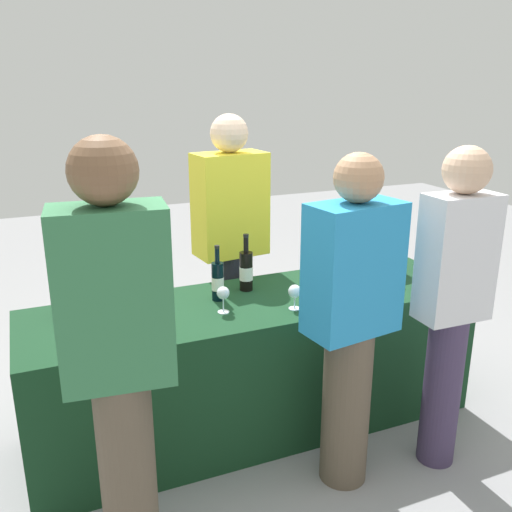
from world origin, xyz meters
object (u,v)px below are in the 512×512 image
(wine_glass_3, at_px, (358,276))
(server_pouring, at_px, (231,242))
(wine_bottle_2, at_px, (218,281))
(wine_glass_2, at_px, (295,292))
(wine_glass_0, at_px, (107,317))
(guest_1, at_px, (351,317))
(ice_bucket, at_px, (381,256))
(wine_bottle_1, at_px, (135,287))
(wine_glass_1, at_px, (223,294))
(wine_glass_4, at_px, (393,268))
(wine_bottle_3, at_px, (246,270))
(guest_0, at_px, (118,356))
(wine_bottle_4, at_px, (357,259))
(guest_2, at_px, (452,298))
(wine_bottle_0, at_px, (65,295))

(wine_glass_3, height_order, server_pouring, server_pouring)
(wine_bottle_2, relative_size, wine_glass_2, 2.31)
(wine_glass_0, relative_size, guest_1, 0.09)
(wine_glass_2, relative_size, server_pouring, 0.08)
(ice_bucket, bearing_deg, wine_bottle_1, 178.81)
(wine_glass_1, xyz_separation_m, wine_glass_2, (0.36, -0.10, -0.01))
(wine_glass_4, bearing_deg, wine_bottle_3, 162.96)
(wine_bottle_3, distance_m, guest_0, 1.24)
(wine_bottle_4, bearing_deg, server_pouring, 143.02)
(wine_bottle_3, distance_m, wine_bottle_4, 0.71)
(server_pouring, height_order, guest_1, server_pouring)
(wine_bottle_2, distance_m, wine_bottle_3, 0.21)
(wine_glass_2, distance_m, wine_glass_4, 0.69)
(wine_bottle_4, xyz_separation_m, server_pouring, (-0.64, 0.48, 0.05))
(wine_bottle_4, distance_m, wine_glass_4, 0.23)
(wine_bottle_1, relative_size, wine_bottle_4, 0.94)
(wine_bottle_2, height_order, wine_glass_4, wine_bottle_2)
(wine_bottle_2, distance_m, ice_bucket, 1.08)
(wine_glass_4, relative_size, guest_2, 0.09)
(wine_glass_2, bearing_deg, wine_bottle_1, 154.87)
(ice_bucket, distance_m, guest_2, 0.81)
(wine_bottle_2, height_order, guest_2, guest_2)
(wine_bottle_0, xyz_separation_m, wine_bottle_2, (0.78, -0.10, -0.00))
(wine_glass_0, height_order, wine_glass_2, wine_glass_0)
(wine_glass_3, height_order, ice_bucket, ice_bucket)
(wine_glass_0, relative_size, wine_glass_3, 0.93)
(wine_glass_3, height_order, guest_1, guest_1)
(wine_bottle_2, bearing_deg, wine_glass_2, -40.33)
(wine_bottle_0, relative_size, guest_2, 0.19)
(wine_bottle_0, bearing_deg, guest_1, -33.18)
(server_pouring, relative_size, guest_0, 0.98)
(wine_bottle_1, height_order, wine_glass_3, wine_bottle_1)
(wine_glass_1, relative_size, server_pouring, 0.08)
(wine_bottle_1, height_order, guest_0, guest_0)
(wine_bottle_1, relative_size, guest_0, 0.17)
(wine_glass_1, distance_m, guest_1, 0.67)
(guest_2, bearing_deg, wine_glass_4, 83.84)
(wine_bottle_0, relative_size, wine_glass_2, 2.28)
(guest_1, bearing_deg, wine_bottle_1, 130.00)
(wine_bottle_4, distance_m, wine_glass_1, 0.96)
(wine_bottle_1, bearing_deg, guest_2, -31.09)
(wine_bottle_4, bearing_deg, wine_glass_1, -167.20)
(wine_glass_0, relative_size, server_pouring, 0.08)
(wine_glass_4, bearing_deg, ice_bucket, 71.76)
(guest_0, distance_m, guest_1, 1.09)
(server_pouring, bearing_deg, guest_1, 90.00)
(wine_glass_2, relative_size, wine_glass_4, 0.94)
(wine_bottle_0, distance_m, wine_bottle_1, 0.34)
(wine_bottle_1, bearing_deg, wine_glass_1, -32.36)
(wine_glass_0, relative_size, wine_glass_4, 1.00)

